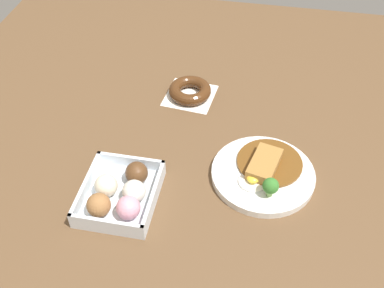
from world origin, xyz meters
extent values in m
plane|color=brown|center=(0.00, 0.00, 0.00)|extent=(1.60, 1.60, 0.00)
cylinder|color=white|center=(-0.04, -0.14, 0.01)|extent=(0.24, 0.24, 0.02)
cylinder|color=brown|center=(-0.01, -0.15, 0.02)|extent=(0.15, 0.15, 0.01)
cube|color=#A87538|center=(-0.03, -0.14, 0.04)|extent=(0.11, 0.08, 0.02)
cylinder|color=white|center=(-0.07, -0.12, 0.02)|extent=(0.06, 0.06, 0.00)
ellipsoid|color=yellow|center=(-0.07, -0.12, 0.03)|extent=(0.03, 0.03, 0.02)
cylinder|color=#8CB766|center=(-0.10, -0.15, 0.03)|extent=(0.01, 0.01, 0.02)
sphere|color=#387A2D|center=(-0.10, -0.15, 0.05)|extent=(0.04, 0.04, 0.04)
cube|color=silver|center=(-0.16, 0.17, 0.01)|extent=(0.19, 0.16, 0.01)
cube|color=silver|center=(-0.25, 0.17, 0.03)|extent=(0.01, 0.16, 0.03)
cube|color=silver|center=(-0.07, 0.17, 0.03)|extent=(0.01, 0.16, 0.03)
cube|color=silver|center=(-0.16, 0.09, 0.03)|extent=(0.19, 0.01, 0.03)
cube|color=silver|center=(-0.16, 0.24, 0.03)|extent=(0.19, 0.01, 0.03)
sphere|color=pink|center=(-0.21, 0.13, 0.04)|extent=(0.05, 0.05, 0.05)
sphere|color=silver|center=(-0.16, 0.13, 0.04)|extent=(0.05, 0.05, 0.05)
sphere|color=brown|center=(-0.11, 0.14, 0.04)|extent=(0.05, 0.05, 0.05)
sphere|color=#9E6B3D|center=(-0.21, 0.20, 0.04)|extent=(0.05, 0.05, 0.05)
sphere|color=#EFE5C6|center=(-0.16, 0.20, 0.04)|extent=(0.05, 0.05, 0.05)
cube|color=white|center=(0.23, 0.09, 0.00)|extent=(0.14, 0.14, 0.00)
torus|color=#4C2B14|center=(0.23, 0.09, 0.02)|extent=(0.12, 0.12, 0.03)
camera|label=1|loc=(-0.76, -0.11, 0.80)|focal=43.00mm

